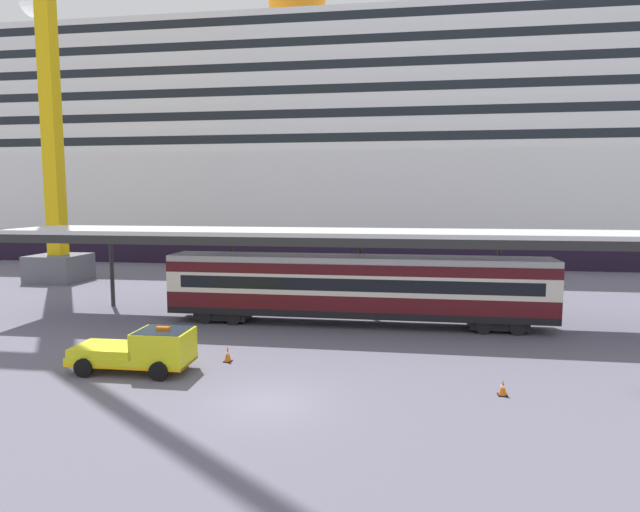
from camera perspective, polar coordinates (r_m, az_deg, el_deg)
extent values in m
plane|color=slate|center=(20.45, -5.81, -15.37)|extent=(400.00, 400.00, 0.00)
cube|color=black|center=(71.94, -3.48, 1.77)|extent=(125.78, 25.48, 3.76)
cube|color=silver|center=(71.72, -3.52, 6.77)|extent=(125.78, 25.48, 8.76)
cube|color=silver|center=(71.99, -3.55, 11.33)|extent=(115.71, 23.44, 2.68)
cube|color=black|center=(60.70, -5.93, 12.37)|extent=(110.68, 0.12, 0.97)
cube|color=silver|center=(72.28, -3.56, 13.45)|extent=(111.09, 22.51, 2.68)
cube|color=black|center=(61.49, -5.84, 14.82)|extent=(106.26, 0.12, 0.97)
cube|color=silver|center=(72.66, -3.58, 15.55)|extent=(106.46, 21.57, 2.68)
cube|color=black|center=(62.39, -5.76, 17.20)|extent=(101.83, 0.12, 0.97)
cube|color=silver|center=(73.14, -3.59, 17.62)|extent=(101.83, 20.63, 2.68)
cube|color=black|center=(63.40, -5.68, 19.50)|extent=(97.40, 0.12, 0.97)
cube|color=silver|center=(73.71, -3.61, 19.67)|extent=(97.20, 19.69, 2.68)
cube|color=black|center=(64.50, -5.59, 21.73)|extent=(92.97, 0.12, 0.97)
cube|color=silver|center=(74.38, -3.62, 21.68)|extent=(92.57, 18.76, 2.68)
cube|color=black|center=(65.70, -5.51, 23.88)|extent=(88.55, 0.12, 0.97)
cylinder|color=orange|center=(75.35, -2.46, 24.87)|extent=(7.34, 7.34, 2.92)
cylinder|color=silver|center=(89.26, -27.93, 20.42)|extent=(1.00, 1.00, 3.53)
sphere|color=silver|center=(90.36, -28.07, 22.85)|extent=(4.41, 4.41, 4.41)
cylinder|color=silver|center=(76.44, 25.66, 23.10)|extent=(1.00, 1.00, 3.53)
cube|color=silver|center=(31.67, 3.99, 2.52)|extent=(43.04, 5.80, 0.25)
cube|color=#262626|center=(28.92, 3.53, 1.41)|extent=(43.04, 0.20, 0.50)
cylinder|color=#262626|center=(39.64, -21.37, -1.20)|extent=(0.28, 0.28, 5.33)
cylinder|color=#262626|center=(36.12, -9.46, -1.54)|extent=(0.28, 0.28, 5.33)
cylinder|color=#262626|center=(34.44, 4.29, -1.85)|extent=(0.28, 0.28, 5.33)
cylinder|color=#262626|center=(34.87, 18.55, -2.06)|extent=(0.28, 0.28, 5.33)
cube|color=black|center=(31.82, 3.85, -5.85)|extent=(22.38, 2.80, 0.40)
cube|color=#470F14|center=(31.69, 3.86, -4.70)|extent=(22.38, 2.80, 0.90)
cube|color=beige|center=(31.50, 3.87, -2.83)|extent=(22.38, 2.80, 1.20)
cube|color=black|center=(30.15, 3.65, -3.14)|extent=(20.59, 0.08, 0.72)
cube|color=#470F14|center=(31.37, 3.88, -1.20)|extent=(22.38, 2.80, 0.60)
cube|color=#AEAEAE|center=(31.31, 3.89, -0.33)|extent=(22.38, 2.69, 0.36)
cube|color=black|center=(33.53, -10.09, -6.01)|extent=(3.20, 2.35, 0.50)
cylinder|color=black|center=(32.76, -12.25, -6.40)|extent=(0.84, 0.12, 0.84)
cylinder|color=black|center=(32.17, -9.23, -6.57)|extent=(0.84, 0.12, 0.84)
cube|color=black|center=(32.27, 18.35, -6.72)|extent=(3.20, 2.35, 0.50)
cylinder|color=black|center=(31.00, 17.06, -7.26)|extent=(0.84, 0.12, 0.84)
cylinder|color=black|center=(31.32, 20.34, -7.24)|extent=(0.84, 0.12, 0.84)
cube|color=yellow|center=(24.96, -19.43, -10.26)|extent=(5.23, 2.08, 0.36)
cube|color=#F2B20C|center=(24.99, -19.42, -10.54)|extent=(5.23, 2.10, 0.12)
cube|color=yellow|center=(24.14, -16.38, -8.91)|extent=(2.32, 1.96, 1.10)
cube|color=#19232D|center=(24.06, -16.41, -8.11)|extent=(2.11, 1.87, 0.44)
cube|color=orange|center=(23.99, -16.43, -7.46)|extent=(0.56, 0.21, 0.16)
cube|color=yellow|center=(25.34, -21.58, -9.24)|extent=(2.94, 1.97, 0.36)
cylinder|color=black|center=(25.19, -14.94, -10.38)|extent=(0.80, 0.26, 0.80)
cylinder|color=black|center=(23.45, -16.85, -11.71)|extent=(0.80, 0.26, 0.80)
cylinder|color=black|center=(26.62, -21.66, -9.71)|extent=(0.80, 0.26, 0.80)
cylinder|color=black|center=(24.98, -23.94, -10.86)|extent=(0.80, 0.26, 0.80)
cube|color=black|center=(22.18, 18.94, -13.87)|extent=(0.36, 0.36, 0.04)
cone|color=#EA590F|center=(22.08, 18.97, -13.13)|extent=(0.30, 0.30, 0.57)
cylinder|color=white|center=(22.07, 18.97, -13.06)|extent=(0.17, 0.17, 0.08)
cube|color=black|center=(25.37, -9.83, -11.03)|extent=(0.36, 0.36, 0.04)
cone|color=#EA590F|center=(25.27, -9.84, -10.25)|extent=(0.30, 0.30, 0.69)
cylinder|color=white|center=(25.26, -9.84, -10.17)|extent=(0.17, 0.17, 0.10)
cube|color=#595960|center=(53.48, -26.11, -1.15)|extent=(4.40, 4.40, 2.40)
cube|color=#E5B20C|center=(54.95, -27.21, 20.53)|extent=(1.30, 1.30, 38.54)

